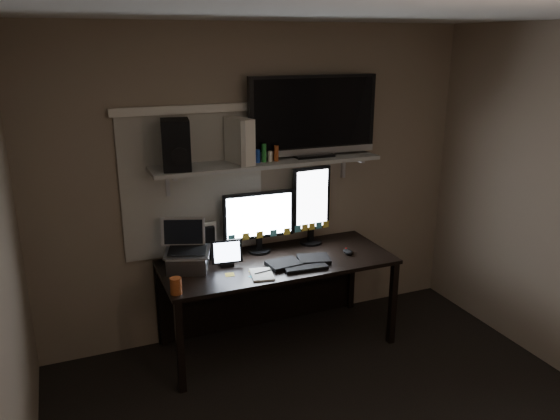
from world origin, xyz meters
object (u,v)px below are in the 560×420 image
monitor_landscape (259,222)px  tablet (226,253)px  speaker (176,145)px  desk (272,275)px  keyboard (299,262)px  monitor_portrait (311,205)px  game_console (240,141)px  mouse (348,252)px  laptop (187,247)px  tv (313,116)px  cup (176,286)px

monitor_landscape → tablet: bearing=-149.3°
speaker → desk: bearing=5.8°
monitor_landscape → keyboard: size_ratio=1.16×
monitor_landscape → monitor_portrait: monitor_portrait is taller
desk → speaker: bearing=176.1°
game_console → speaker: speaker is taller
desk → mouse: bearing=-20.7°
mouse → speaker: (-1.28, 0.26, 0.91)m
desk → laptop: size_ratio=4.90×
monitor_portrait → mouse: size_ratio=6.38×
desk → tv: tv is taller
laptop → speaker: 0.75m
game_console → speaker: 0.48m
mouse → tv: size_ratio=0.10×
tablet → game_console: 0.85m
tablet → game_console: (0.17, 0.15, 0.82)m
monitor_landscape → cup: 0.95m
laptop → cup: size_ratio=3.21×
desk → laptop: laptop is taller
monitor_landscape → keyboard: 0.47m
tablet → monitor_landscape: bearing=35.0°
cup → speaker: speaker is taller
game_console → speaker: (-0.48, -0.02, 0.01)m
monitor_portrait → monitor_landscape: bearing=178.8°
laptop → monitor_landscape: bearing=33.8°
game_console → speaker: size_ratio=0.96×
desk → tablet: (-0.40, -0.08, 0.28)m
tablet → tv: (0.79, 0.17, 0.96)m
cup → game_console: game_console is taller
tv → speaker: bearing=-176.3°
tablet → game_console: bearing=47.1°
monitor_portrait → desk: bearing=-166.6°
monitor_landscape → cup: (-0.78, -0.51, -0.20)m
keyboard → monitor_landscape: bearing=123.6°
speaker → laptop: bearing=-69.7°
desk → game_console: game_console is taller
keyboard → game_console: 1.02m
game_console → cup: bearing=-158.6°
mouse → tablet: size_ratio=0.45×
mouse → tablet: 0.98m
tv → laptop: bearing=-171.0°
monitor_portrait → laptop: (-1.09, -0.17, -0.15)m
mouse → cup: bearing=-173.0°
tv → mouse: bearing=-58.5°
monitor_landscape → laptop: 0.64m
keyboard → game_console: size_ratio=1.48×
cup → speaker: (0.15, 0.45, 0.87)m
monitor_landscape → monitor_portrait: 0.47m
tablet → cup: bearing=-137.7°
monitor_landscape → speaker: size_ratio=1.64×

